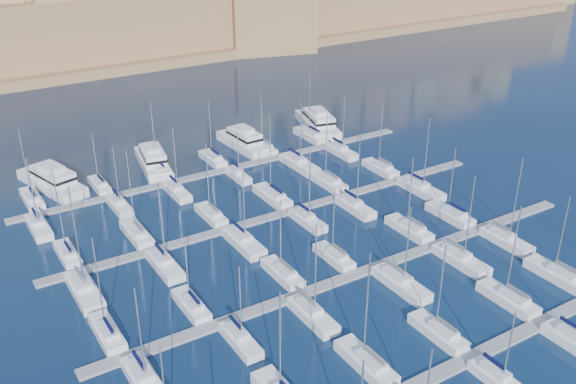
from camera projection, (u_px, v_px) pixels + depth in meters
ground at (317, 238)px, 103.67m from camera, size 600.00×600.00×0.00m
pontoon_near at (475, 356)px, 77.60m from camera, size 84.00×2.00×0.40m
pontoon_mid_near at (363, 272)px, 94.41m from camera, size 84.00×2.00×0.40m
pontoon_mid_far at (285, 213)px, 111.23m from camera, size 84.00×2.00×0.40m
pontoon_far at (227, 169)px, 128.05m from camera, size 84.00×2.00×0.40m
sailboat_2 at (366, 363)px, 75.68m from camera, size 2.78×9.28×15.77m
sailboat_3 at (439, 332)px, 80.81m from camera, size 2.59×8.64×13.54m
sailboat_4 at (509, 299)px, 87.26m from camera, size 2.74×9.14×14.95m
sailboat_5 at (558, 275)px, 92.62m from camera, size 2.94×9.79×13.36m
sailboat_9 at (499, 380)px, 73.07m from camera, size 2.33×7.78×10.91m
sailboat_12 at (107, 333)px, 80.70m from camera, size 2.58×8.60×14.50m
sailboat_13 at (191, 305)px, 85.97m from camera, size 2.44×8.14×10.95m
sailboat_14 at (283, 273)px, 93.04m from camera, size 2.58×8.59×12.64m
sailboat_15 at (334, 257)px, 97.14m from camera, size 2.42×8.07×11.64m
sailboat_16 at (409, 229)px, 104.95m from camera, size 2.77×9.23×13.39m
sailboat_17 at (450, 215)px, 109.45m from camera, size 2.83×9.44×13.00m
sailboat_18 at (144, 380)px, 72.97m from camera, size 2.76×9.21×13.93m
sailboat_19 at (240, 340)px, 79.51m from camera, size 2.36×7.88×11.97m
sailboat_20 at (312, 315)px, 84.06m from camera, size 2.68×8.94×14.71m
sailboat_21 at (401, 283)px, 90.72m from camera, size 2.98×9.93×13.35m
sailboat_22 at (461, 259)px, 96.41m from camera, size 2.93×9.75×15.01m
sailboat_23 at (506, 240)px, 101.59m from camera, size 2.72×9.06×15.26m
sailboat_24 at (68, 254)px, 97.76m from camera, size 2.48×8.26×14.69m
sailboat_25 at (137, 234)px, 103.44m from camera, size 2.77×9.24×15.23m
sailboat_26 at (211, 215)px, 109.35m from camera, size 2.52×8.40×13.97m
sailboat_27 at (273, 196)px, 115.82m from camera, size 2.93×9.77×16.41m
sailboat_28 at (327, 181)px, 121.58m from camera, size 2.93×9.77×14.53m
sailboat_29 at (380, 168)px, 127.18m from camera, size 2.63×8.78×14.12m
sailboat_30 at (84, 290)px, 89.04m from camera, size 3.07×10.25×17.29m
sailboat_31 at (164, 265)px, 95.11m from camera, size 2.80×9.35×14.88m
sailboat_32 at (243, 242)px, 101.10m from camera, size 3.00×10.01×14.35m
sailboat_33 at (307, 220)px, 107.70m from camera, size 2.53×8.43×13.79m
sailboat_34 at (355, 207)px, 112.14m from camera, size 2.69×8.96×14.72m
sailboat_35 at (420, 189)px, 118.65m from camera, size 3.09×10.28×15.05m
sailboat_36 at (32, 199)px, 114.73m from camera, size 2.74×9.14×14.08m
sailboat_37 at (100, 185)px, 120.05m from camera, size 2.40×7.99×11.26m
sailboat_38 at (158, 170)px, 126.46m from camera, size 3.00×10.00×14.77m
sailboat_39 at (213, 159)px, 131.51m from camera, size 2.59×8.63×13.05m
sailboat_40 at (263, 148)px, 137.08m from camera, size 2.52×8.40×13.37m
sailboat_41 at (311, 135)px, 143.65m from camera, size 2.98×9.95×14.70m
sailboat_42 at (38, 226)px, 105.70m from camera, size 2.77×9.24×13.46m
sailboat_43 at (119, 205)px, 112.60m from camera, size 2.52×8.38×12.30m
sailboat_44 at (177, 191)px, 117.74m from camera, size 2.53×8.45×13.48m
sailboat_45 at (238, 175)px, 124.27m from camera, size 2.24×7.48×10.19m
sailboat_46 at (299, 164)px, 129.26m from camera, size 3.19×10.63×14.36m
sailboat_47 at (341, 151)px, 135.23m from camera, size 2.67×8.92×13.04m
motor_yacht_a at (52, 180)px, 119.84m from camera, size 9.63×17.97×5.25m
motor_yacht_b at (153, 160)px, 128.55m from camera, size 7.34×16.23×5.25m
motor_yacht_c at (244, 140)px, 138.17m from camera, size 5.47×15.50×5.25m
motor_yacht_d at (318, 122)px, 148.88m from camera, size 9.92×18.83×5.25m
fortified_city at (58, 5)px, 215.85m from camera, size 460.00×108.95×59.52m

